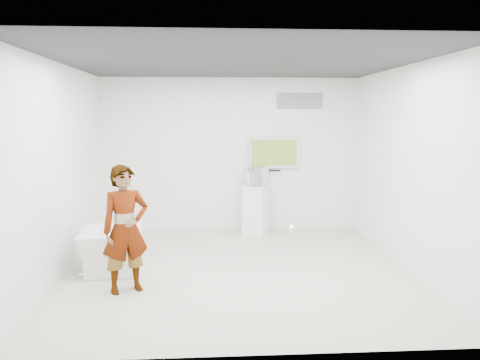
{
  "coord_description": "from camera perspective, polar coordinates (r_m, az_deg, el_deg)",
  "views": [
    {
      "loc": [
        -0.4,
        -6.65,
        2.24
      ],
      "look_at": [
        0.06,
        0.6,
        1.26
      ],
      "focal_mm": 35.0,
      "sensor_mm": 36.0,
      "label": 1
    }
  ],
  "objects": [
    {
      "name": "console",
      "position": [
        8.92,
        1.92,
        -0.01
      ],
      "size": [
        0.1,
        0.16,
        0.21
      ],
      "primitive_type": "cube",
      "rotation": [
        0.0,
        0.0,
        -0.38
      ],
      "color": "white",
      "rests_on": "pedestal"
    },
    {
      "name": "pedestal",
      "position": [
        9.01,
        1.9,
        -3.65
      ],
      "size": [
        0.6,
        0.6,
        0.95
      ],
      "primitive_type": "cube",
      "rotation": [
        0.0,
        0.0,
        -0.41
      ],
      "color": "white",
      "rests_on": "room"
    },
    {
      "name": "floor_uplight",
      "position": [
        8.71,
        6.28,
        -6.4
      ],
      "size": [
        0.2,
        0.2,
        0.26
      ],
      "primitive_type": "cylinder",
      "rotation": [
        0.0,
        0.0,
        -0.19
      ],
      "color": "white",
      "rests_on": "room"
    },
    {
      "name": "room",
      "position": [
        6.7,
        -0.23,
        1.32
      ],
      "size": [
        5.01,
        5.01,
        3.0
      ],
      "color": "#BAB6AA",
      "rests_on": "ground"
    },
    {
      "name": "vitrine",
      "position": [
        8.91,
        1.92,
        0.43
      ],
      "size": [
        0.49,
        0.49,
        0.35
      ],
      "primitive_type": "cube",
      "rotation": [
        0.0,
        0.0,
        -0.77
      ],
      "color": "white",
      "rests_on": "pedestal"
    },
    {
      "name": "armchair",
      "position": [
        7.19,
        -15.49,
        -8.22
      ],
      "size": [
        0.87,
        0.99,
        0.61
      ],
      "primitive_type": "imported",
      "rotation": [
        0.0,
        0.0,
        1.62
      ],
      "color": "white",
      "rests_on": "room"
    },
    {
      "name": "logo_decal",
      "position": [
        9.31,
        7.28,
        9.52
      ],
      "size": [
        0.9,
        0.02,
        0.3
      ],
      "primitive_type": "cube",
      "color": "gray",
      "rests_on": "room"
    },
    {
      "name": "wii_remote",
      "position": [
        6.28,
        -12.16,
        0.55
      ],
      "size": [
        0.12,
        0.13,
        0.04
      ],
      "primitive_type": "cube",
      "rotation": [
        0.0,
        0.0,
        0.74
      ],
      "color": "white",
      "rests_on": "person"
    },
    {
      "name": "person",
      "position": [
        6.18,
        -13.79,
        -5.82
      ],
      "size": [
        0.71,
        0.62,
        1.65
      ],
      "primitive_type": "imported",
      "rotation": [
        0.0,
        0.0,
        0.46
      ],
      "color": "white",
      "rests_on": "room"
    },
    {
      "name": "tv",
      "position": [
        9.21,
        4.16,
        3.35
      ],
      "size": [
        1.0,
        0.08,
        0.6
      ],
      "primitive_type": "cube",
      "color": "silver",
      "rests_on": "room"
    }
  ]
}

